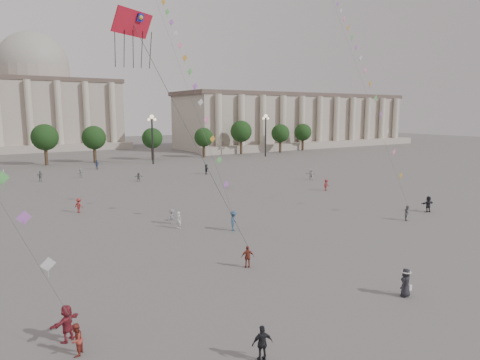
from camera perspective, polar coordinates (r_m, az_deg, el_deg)
ground at (r=28.09m, az=12.32°, el=-14.63°), size 360.00×360.00×0.00m
hall_east at (r=145.83m, az=7.59°, el=7.88°), size 84.00×26.22×17.20m
hall_central at (r=148.52m, az=-25.55°, el=9.35°), size 48.30×34.30×35.50m
tree_row at (r=98.03m, az=-21.54°, el=5.03°), size 137.12×5.12×8.00m
lamp_post_mid_east at (r=94.30m, az=-11.64°, el=6.53°), size 2.00×0.90×10.65m
lamp_post_far_east at (r=108.59m, az=3.44°, el=7.00°), size 2.00×0.90×10.65m
person_crowd_0 at (r=89.21m, az=-18.56°, el=1.96°), size 1.16×0.90×1.84m
person_crowd_3 at (r=52.75m, az=23.80°, el=-2.96°), size 1.77×0.83×1.83m
person_crowd_4 at (r=78.43m, az=-20.50°, el=0.86°), size 1.36×1.39×1.59m
person_crowd_6 at (r=43.83m, az=-9.06°, el=-4.84°), size 1.06×0.74×1.50m
person_crowd_7 at (r=72.08m, az=9.46°, el=0.75°), size 1.67×1.59×1.89m
person_crowd_8 at (r=62.68m, az=11.43°, el=-0.66°), size 1.16×0.81×1.64m
person_crowd_9 at (r=77.95m, az=-4.52°, el=1.45°), size 1.48×1.69×1.85m
person_crowd_10 at (r=81.92m, az=-28.99°, el=0.64°), size 0.59×0.71×1.66m
person_crowd_12 at (r=71.58m, az=-13.37°, el=0.40°), size 1.44×0.82×1.48m
person_crowd_13 at (r=42.04m, az=-8.16°, el=-5.30°), size 0.58×0.71×1.67m
person_crowd_16 at (r=76.57m, az=-25.11°, el=0.45°), size 1.09×0.57×1.77m
person_crowd_17 at (r=51.35m, az=-20.69°, el=-3.19°), size 1.11×1.21×1.64m
tourist_0 at (r=31.48m, az=1.04°, el=-10.20°), size 1.02×0.74×1.61m
tourist_1 at (r=20.71m, az=3.01°, el=-20.91°), size 1.06×0.64×1.69m
tourist_2 at (r=23.71m, az=-22.08°, el=-17.27°), size 1.75×1.40×1.86m
kite_flyer_0 at (r=22.40m, az=-21.03°, el=-19.27°), size 0.91×0.96×1.56m
kite_flyer_1 at (r=40.79m, az=-0.87°, el=-5.47°), size 1.39×1.38×1.92m
kite_flyer_2 at (r=47.92m, az=21.43°, el=-4.12°), size 0.97×0.93×1.57m
hat_person at (r=28.68m, az=21.24°, el=-12.57°), size 0.95×0.72×1.76m
dragon_kite at (r=20.35m, az=-13.84°, el=17.38°), size 6.05×3.74×17.70m
kite_train_east at (r=70.52m, az=14.22°, el=18.53°), size 22.67×38.50×60.35m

